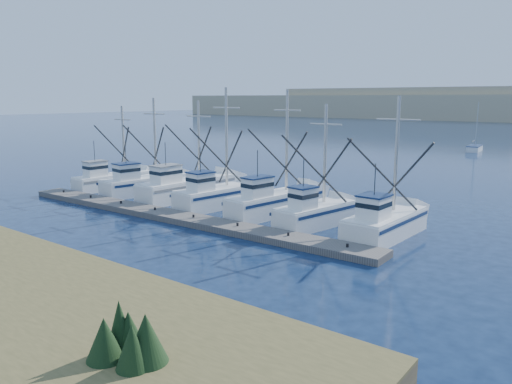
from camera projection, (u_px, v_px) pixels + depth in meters
ground at (217, 275)px, 25.16m from camera, size 500.00×500.00×0.00m
floating_dock at (174, 216)px, 36.57m from camera, size 32.64×2.73×0.43m
trawler_fleet at (217, 195)px, 40.69m from camera, size 31.25×9.65×9.61m
sailboat_far at (474, 148)px, 83.01m from camera, size 2.36×5.43×8.10m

